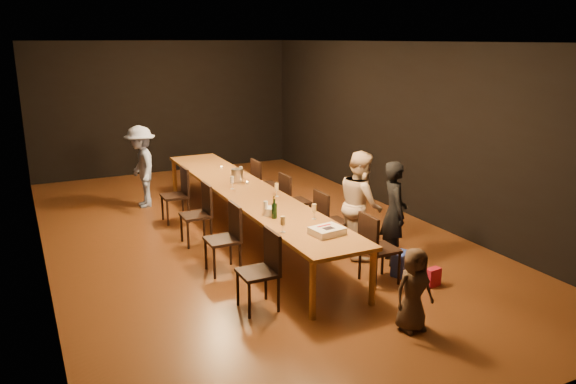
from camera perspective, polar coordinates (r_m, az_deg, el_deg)
name	(u,v)px	position (r m, az deg, el deg)	size (l,w,h in m)	color
ground	(248,235)	(9.05, -4.09, -4.38)	(10.00, 10.00, 0.00)	#412810
room_shell	(245,105)	(8.57, -4.35, 8.79)	(6.04, 10.04, 3.02)	black
table	(247,193)	(8.84, -4.17, -0.10)	(0.90, 6.00, 0.75)	olive
chair_right_0	(380,248)	(7.29, 9.33, -5.64)	(0.42, 0.42, 0.93)	black
chair_right_1	(332,221)	(8.24, 4.52, -2.99)	(0.42, 0.42, 0.93)	black
chair_right_2	(295,201)	(9.24, 0.75, -0.89)	(0.42, 0.42, 0.93)	black
chair_right_3	(266,184)	(10.29, -2.27, 0.79)	(0.42, 0.42, 0.93)	black
chair_left_0	(258,272)	(6.51, -3.11, -8.08)	(0.42, 0.42, 0.93)	black
chair_left_1	(222,239)	(7.56, -6.70, -4.77)	(0.42, 0.42, 0.93)	black
chair_left_2	(196,215)	(8.64, -9.37, -2.27)	(0.42, 0.42, 0.93)	black
chair_left_3	(175,195)	(9.75, -11.44, -0.33)	(0.42, 0.42, 0.93)	black
woman_birthday	(394,213)	(7.87, 10.72, -2.10)	(0.53, 0.35, 1.46)	black
woman_tan	(360,204)	(8.08, 7.37, -1.20)	(0.74, 0.58, 1.53)	beige
man_blue	(141,167)	(10.70, -14.67, 2.50)	(0.98, 0.56, 1.52)	#879BD1
child	(414,290)	(6.22, 12.66, -9.65)	(0.45, 0.30, 0.93)	#403024
gift_bag_red	(433,277)	(7.45, 14.50, -8.37)	(0.20, 0.11, 0.24)	#C01C3C
gift_bag_blue	(401,264)	(7.65, 11.44, -7.15)	(0.26, 0.17, 0.32)	#283EB0
birthday_cake	(327,231)	(6.84, 3.99, -3.96)	(0.42, 0.35, 0.09)	white
plate_stack	(270,211)	(7.56, -1.81, -1.95)	(0.19, 0.19, 0.11)	white
champagne_bottle	(274,207)	(7.39, -1.40, -1.55)	(0.07, 0.07, 0.31)	black
ice_bucket	(237,175)	(9.32, -5.20, 1.69)	(0.20, 0.20, 0.22)	silver
wineglass_0	(283,224)	(6.87, -0.52, -3.31)	(0.06, 0.06, 0.21)	beige
wineglass_1	(314,212)	(7.38, 2.67, -2.00)	(0.06, 0.06, 0.21)	beige
wineglass_2	(266,208)	(7.51, -2.28, -1.69)	(0.06, 0.06, 0.21)	silver
wineglass_3	(277,190)	(8.42, -1.17, 0.22)	(0.06, 0.06, 0.21)	beige
wineglass_4	(232,183)	(8.88, -5.70, 0.95)	(0.06, 0.06, 0.21)	silver
wineglass_5	(241,172)	(9.55, -4.80, 2.01)	(0.06, 0.06, 0.21)	silver
tealight_near	(329,232)	(6.91, 4.20, -4.03)	(0.05, 0.05, 0.03)	#B2B7B2
tealight_mid	(247,183)	(9.21, -4.18, 0.95)	(0.05, 0.05, 0.03)	#B2B7B2
tealight_far	(221,167)	(10.34, -6.78, 2.49)	(0.05, 0.05, 0.03)	#B2B7B2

